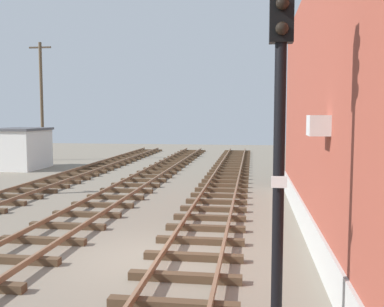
% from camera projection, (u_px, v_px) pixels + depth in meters
% --- Properties ---
extents(ground_plane, '(85.11, 85.11, 0.00)m').
position_uv_depth(ground_plane, '(148.00, 258.00, 11.01)').
color(ground_plane, slate).
extents(track_near_building, '(2.50, 65.47, 0.32)m').
position_uv_depth(track_near_building, '(193.00, 255.00, 10.84)').
color(track_near_building, '#4C3826').
rests_on(track_near_building, ground).
extents(track_centre, '(2.50, 65.47, 0.32)m').
position_uv_depth(track_centre, '(28.00, 248.00, 11.44)').
color(track_centre, '#4C3826').
rests_on(track_centre, ground).
extents(signal_mast, '(0.36, 0.40, 5.82)m').
position_uv_depth(signal_mast, '(280.00, 115.00, 6.70)').
color(signal_mast, black).
rests_on(signal_mast, ground).
extents(control_hut, '(3.00, 3.80, 2.76)m').
position_uv_depth(control_hut, '(21.00, 148.00, 29.24)').
color(control_hut, silver).
rests_on(control_hut, ground).
extents(utility_pole_far, '(1.80, 0.24, 9.32)m').
position_uv_depth(utility_pole_far, '(42.00, 99.00, 34.45)').
color(utility_pole_far, brown).
rests_on(utility_pole_far, ground).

